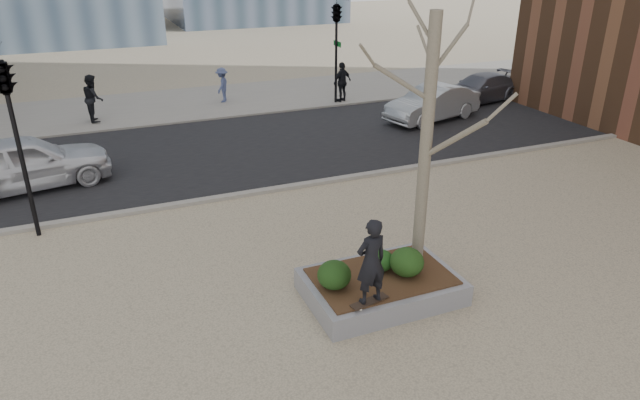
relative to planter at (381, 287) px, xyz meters
name	(u,v)px	position (x,y,z in m)	size (l,w,h in m)	color
ground	(335,307)	(-1.00, 0.00, -0.23)	(120.00, 120.00, 0.00)	tan
street	(218,152)	(-1.00, 10.00, -0.21)	(60.00, 8.00, 0.02)	black
far_sidewalk	(182,104)	(-1.00, 17.00, -0.21)	(60.00, 6.00, 0.02)	gray
planter	(381,287)	(0.00, 0.00, 0.00)	(3.00, 2.00, 0.45)	gray
planter_mulch	(381,276)	(0.00, 0.00, 0.25)	(2.70, 1.70, 0.04)	#382314
sycamore_tree	(429,105)	(1.00, 0.30, 3.56)	(2.80, 2.80, 6.60)	gray
shrub_left	(334,275)	(-1.05, -0.03, 0.54)	(0.65, 0.65, 0.56)	#143410
shrub_middle	(381,261)	(0.09, 0.19, 0.48)	(0.51, 0.51, 0.44)	#173912
shrub_right	(407,262)	(0.47, -0.16, 0.55)	(0.68, 0.68, 0.58)	black
skateboard	(369,302)	(-0.65, -0.75, 0.26)	(0.78, 0.20, 0.07)	black
skateboarder	(371,262)	(-0.65, -0.75, 1.13)	(0.61, 0.40, 1.67)	black
police_car	(25,162)	(-6.83, 8.91, 0.59)	(1.87, 4.66, 1.59)	silver
car_silver	(432,103)	(7.92, 10.47, 0.48)	(1.46, 4.19, 1.38)	#A0A4A8
car_third	(480,88)	(11.57, 12.22, 0.40)	(1.71, 4.20, 1.22)	#53535E
pedestrian_a	(93,98)	(-4.65, 15.54, 0.73)	(0.91, 0.71, 1.87)	black
pedestrian_b	(222,85)	(0.82, 16.60, 0.56)	(0.99, 0.57, 1.53)	#47537F
pedestrian_c	(342,82)	(5.83, 14.63, 0.68)	(1.03, 0.43, 1.76)	black
traffic_light_near	(19,148)	(-6.50, 5.60, 2.02)	(0.60, 2.48, 4.50)	black
traffic_light_far	(336,52)	(5.50, 14.60, 2.02)	(0.60, 2.48, 4.50)	black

